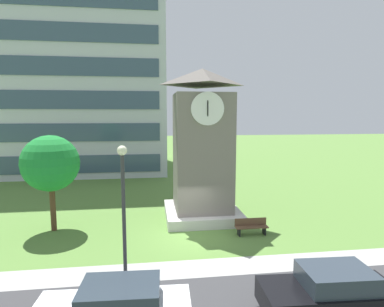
% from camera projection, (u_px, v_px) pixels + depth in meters
% --- Properties ---
extents(ground_plane, '(160.00, 160.00, 0.00)m').
position_uv_depth(ground_plane, '(193.00, 238.00, 16.79)').
color(ground_plane, '#567F38').
extents(kerb_strip, '(120.00, 1.60, 0.01)m').
position_uv_depth(kerb_strip, '(204.00, 268.00, 13.52)').
color(kerb_strip, '#9E9E99').
rests_on(kerb_strip, ground).
extents(office_building, '(18.66, 14.42, 25.60)m').
position_uv_depth(office_building, '(84.00, 61.00, 37.02)').
color(office_building, '#B7BCC6').
rests_on(office_building, ground).
extents(clock_tower, '(4.63, 4.63, 9.37)m').
position_uv_depth(clock_tower, '(202.00, 153.00, 19.65)').
color(clock_tower, slate).
rests_on(clock_tower, ground).
extents(park_bench, '(1.80, 0.49, 0.88)m').
position_uv_depth(park_bench, '(251.00, 226.00, 17.23)').
color(park_bench, brown).
rests_on(park_bench, ground).
extents(street_lamp, '(0.36, 0.36, 5.49)m').
position_uv_depth(street_lamp, '(123.00, 201.00, 11.43)').
color(street_lamp, '#333338').
rests_on(street_lamp, ground).
extents(tree_by_building, '(3.15, 3.15, 5.46)m').
position_uv_depth(tree_by_building, '(50.00, 164.00, 17.44)').
color(tree_by_building, '#513823').
rests_on(tree_by_building, ground).
extents(parked_car_black, '(4.46, 2.15, 1.69)m').
position_uv_depth(parked_car_black, '(331.00, 293.00, 10.11)').
color(parked_car_black, black).
rests_on(parked_car_black, ground).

